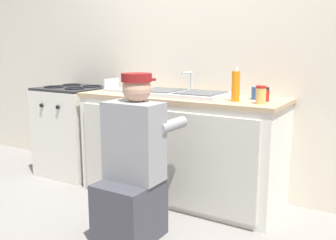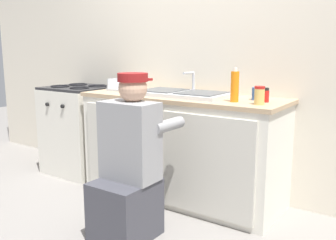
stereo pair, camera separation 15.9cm
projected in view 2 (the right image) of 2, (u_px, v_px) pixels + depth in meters
ground_plane at (161, 208)px, 3.01m from camera, size 12.00×12.00×0.00m
back_wall at (203, 50)px, 3.31m from camera, size 6.00×0.10×2.50m
counter_cabinet at (181, 149)px, 3.17m from camera, size 1.70×0.62×0.85m
countertop at (182, 97)px, 3.10m from camera, size 1.74×0.62×0.03m
sink_double_basin at (182, 93)px, 3.09m from camera, size 0.80×0.44×0.19m
stove_range at (81, 129)px, 3.86m from camera, size 0.63×0.62×0.90m
plumber_person at (128, 170)px, 2.49m from camera, size 0.42×0.61×1.10m
dish_rack_tray at (125, 88)px, 3.45m from camera, size 0.28×0.22×0.11m
soap_bottle_orange at (235, 86)px, 2.69m from camera, size 0.06×0.06×0.25m
coffee_mug at (258, 94)px, 2.80m from camera, size 0.13×0.08×0.09m
condiment_jar at (259, 95)px, 2.57m from camera, size 0.07×0.07×0.13m
spice_bottle_red at (266, 95)px, 2.69m from camera, size 0.04×0.04×0.10m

